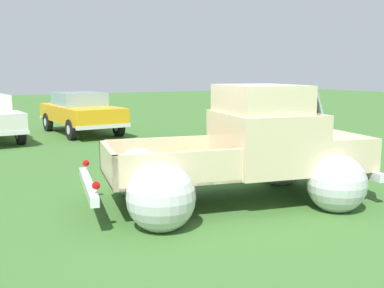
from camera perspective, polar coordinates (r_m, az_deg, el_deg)
name	(u,v)px	position (r m, az deg, el deg)	size (l,w,h in m)	color
ground_plane	(227,202)	(7.63, 4.44, -7.24)	(80.00, 80.00, 0.00)	#3D6B2D
vintage_pickup_truck	(250,156)	(7.61, 7.22, -1.47)	(4.92, 3.52, 1.96)	black
show_car_1	(81,111)	(16.45, -13.67, 3.98)	(1.95, 4.30, 1.43)	black
spectator_0	(229,106)	(16.17, 4.64, 4.70)	(0.48, 0.48, 1.66)	navy
lane_cone_0	(306,156)	(10.33, 13.98, -1.44)	(0.36, 0.36, 0.63)	black
lane_cone_1	(285,149)	(11.17, 11.53, -0.59)	(0.36, 0.36, 0.63)	black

